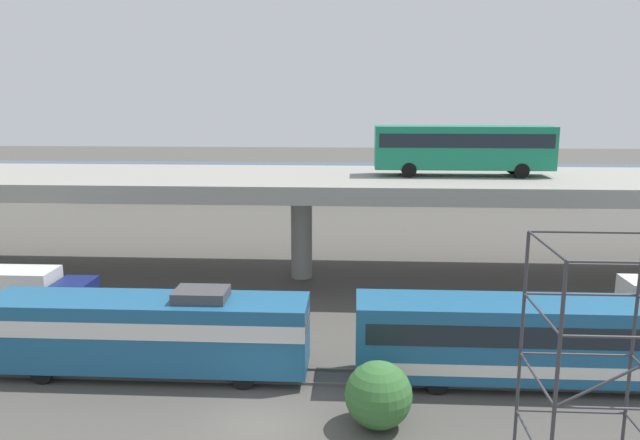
% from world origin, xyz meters
% --- Properties ---
extents(ground_plane, '(260.00, 260.00, 0.00)m').
position_xyz_m(ground_plane, '(0.00, 0.00, 0.00)').
color(ground_plane, '#4C4944').
extents(rail_strip_near, '(110.00, 0.12, 0.12)m').
position_xyz_m(rail_strip_near, '(0.00, 3.26, 0.06)').
color(rail_strip_near, '#59544C').
rests_on(rail_strip_near, ground_plane).
extents(rail_strip_far, '(110.00, 0.12, 0.12)m').
position_xyz_m(rail_strip_far, '(0.00, 4.74, 0.06)').
color(rail_strip_far, '#59544C').
rests_on(rail_strip_far, ground_plane).
extents(train_locomotive, '(15.76, 3.04, 4.18)m').
position_xyz_m(train_locomotive, '(-6.47, 4.00, 2.19)').
color(train_locomotive, '#1E5984').
rests_on(train_locomotive, ground_plane).
extents(train_coach_lead, '(20.33, 3.04, 3.86)m').
position_xyz_m(train_coach_lead, '(14.01, 4.00, 2.17)').
color(train_coach_lead, '#1E5984').
rests_on(train_coach_lead, ground_plane).
extents(highway_overpass, '(96.00, 11.67, 7.39)m').
position_xyz_m(highway_overpass, '(0.00, 20.00, 6.70)').
color(highway_overpass, gray).
rests_on(highway_overpass, ground_plane).
extents(transit_bus_on_overpass, '(12.00, 2.68, 3.40)m').
position_xyz_m(transit_bus_on_overpass, '(11.09, 20.16, 9.45)').
color(transit_bus_on_overpass, '#197A56').
rests_on(transit_bus_on_overpass, highway_overpass).
extents(service_truck_east, '(6.80, 2.46, 3.04)m').
position_xyz_m(service_truck_east, '(-14.83, 10.47, 1.64)').
color(service_truck_east, navy).
rests_on(service_truck_east, ground_plane).
extents(scaffolding_tower, '(3.26, 3.26, 9.18)m').
position_xyz_m(scaffolding_tower, '(10.20, -7.01, 4.91)').
color(scaffolding_tower, '#38383D').
rests_on(scaffolding_tower, ground_plane).
extents(pier_parking_lot, '(61.02, 11.70, 1.50)m').
position_xyz_m(pier_parking_lot, '(0.00, 55.00, 0.75)').
color(pier_parking_lot, gray).
rests_on(pier_parking_lot, ground_plane).
extents(parked_car_0, '(4.60, 1.85, 1.50)m').
position_xyz_m(parked_car_0, '(13.35, 52.39, 2.27)').
color(parked_car_0, '#0C4C26').
rests_on(parked_car_0, pier_parking_lot).
extents(parked_car_1, '(4.32, 1.85, 1.50)m').
position_xyz_m(parked_car_1, '(-7.86, 52.78, 2.27)').
color(parked_car_1, '#0C4C26').
rests_on(parked_car_1, pier_parking_lot).
extents(parked_car_2, '(4.15, 1.97, 1.50)m').
position_xyz_m(parked_car_2, '(-24.63, 56.91, 2.27)').
color(parked_car_2, '#0C4C26').
rests_on(parked_car_2, pier_parking_lot).
extents(parked_car_3, '(4.27, 1.83, 1.50)m').
position_xyz_m(parked_car_3, '(12.75, 56.37, 2.27)').
color(parked_car_3, navy).
rests_on(parked_car_3, pier_parking_lot).
extents(parked_car_4, '(4.53, 1.90, 1.50)m').
position_xyz_m(parked_car_4, '(-8.39, 54.93, 2.27)').
color(parked_car_4, '#515459').
rests_on(parked_car_4, pier_parking_lot).
extents(harbor_water, '(140.00, 36.00, 0.01)m').
position_xyz_m(harbor_water, '(0.00, 78.00, 0.00)').
color(harbor_water, navy).
rests_on(harbor_water, ground_plane).
extents(shrub_right, '(2.67, 2.67, 2.67)m').
position_xyz_m(shrub_right, '(4.74, -0.13, 1.33)').
color(shrub_right, '#366B32').
rests_on(shrub_right, ground_plane).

